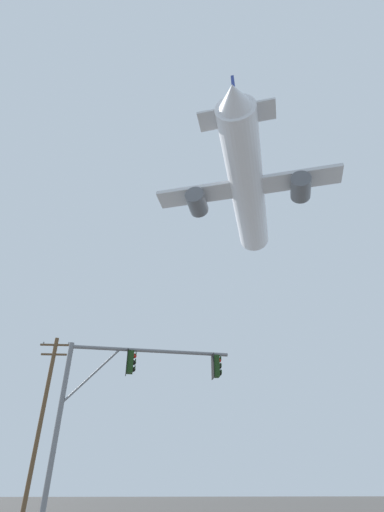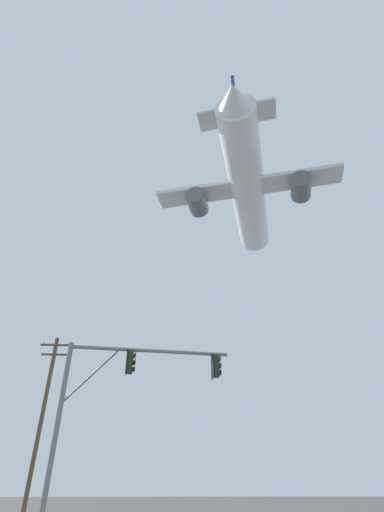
# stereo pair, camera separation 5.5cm
# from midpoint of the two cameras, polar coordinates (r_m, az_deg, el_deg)

# --- Properties ---
(signal_pole_near) EXTENTS (6.67, 0.99, 6.74)m
(signal_pole_near) POSITION_cam_midpoint_polar(r_m,az_deg,el_deg) (15.96, -10.47, -19.07)
(signal_pole_near) COLOR slate
(signal_pole_near) RESTS_ON ground
(utility_pole) EXTENTS (2.20, 0.28, 10.95)m
(utility_pole) POSITION_cam_midpoint_polar(r_m,az_deg,el_deg) (28.50, -21.85, -21.50)
(utility_pole) COLOR brown
(utility_pole) RESTS_ON ground
(airplane) EXTENTS (22.46, 29.08, 8.01)m
(airplane) POSITION_cam_midpoint_polar(r_m,az_deg,el_deg) (48.23, 8.46, 10.29)
(airplane) COLOR white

